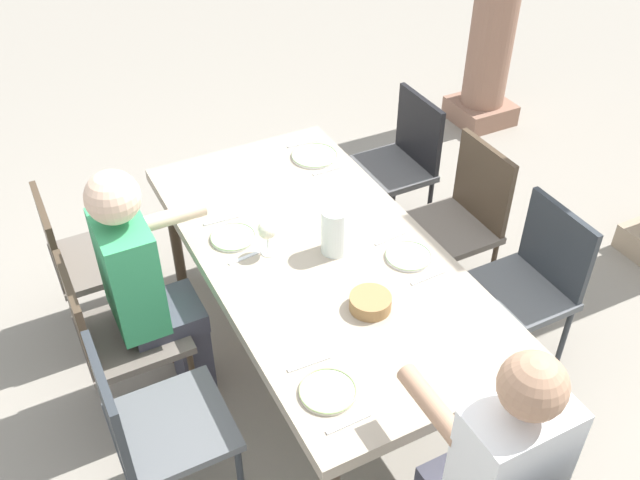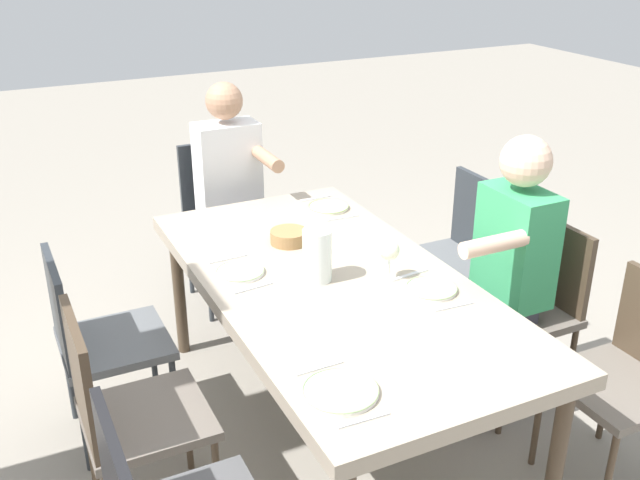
{
  "view_description": "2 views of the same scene",
  "coord_description": "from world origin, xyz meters",
  "px_view_note": "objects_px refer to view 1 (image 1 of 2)",
  "views": [
    {
      "loc": [
        2.14,
        -1.1,
        2.74
      ],
      "look_at": [
        0.02,
        -0.01,
        0.83
      ],
      "focal_mm": 39.66,
      "sensor_mm": 36.0,
      "label": 1
    },
    {
      "loc": [
        -2.37,
        1.21,
        2.12
      ],
      "look_at": [
        0.13,
        -0.0,
        0.87
      ],
      "focal_mm": 41.03,
      "sensor_mm": 36.0,
      "label": 2
    }
  ],
  "objects_px": {
    "plate_0": "(315,156)",
    "plate_2": "(409,256)",
    "plate_1": "(233,237)",
    "bread_basket": "(370,302)",
    "chair_mid_north": "(461,215)",
    "dining_table": "(319,261)",
    "chair_mid_south": "(114,332)",
    "chair_east_north": "(530,280)",
    "plate_3": "(328,391)",
    "diner_woman_green": "(148,287)",
    "chair_west_south": "(83,255)",
    "chair_east_south": "(150,425)",
    "chair_west_north": "(399,159)",
    "water_pitcher": "(335,233)",
    "diner_man_white": "(490,475)",
    "wine_glass_1": "(267,231)"
  },
  "relations": [
    {
      "from": "plate_1",
      "to": "bread_basket",
      "type": "relative_size",
      "value": 1.21
    },
    {
      "from": "chair_west_south",
      "to": "dining_table",
      "type": "bearing_deg",
      "value": 50.01
    },
    {
      "from": "chair_mid_north",
      "to": "diner_man_white",
      "type": "bearing_deg",
      "value": -33.6
    },
    {
      "from": "chair_east_north",
      "to": "plate_3",
      "type": "relative_size",
      "value": 4.21
    },
    {
      "from": "chair_east_north",
      "to": "plate_1",
      "type": "distance_m",
      "value": 1.4
    },
    {
      "from": "plate_2",
      "to": "chair_east_south",
      "type": "bearing_deg",
      "value": -82.2
    },
    {
      "from": "chair_west_south",
      "to": "chair_east_south",
      "type": "bearing_deg",
      "value": -0.16
    },
    {
      "from": "chair_west_south",
      "to": "plate_1",
      "type": "height_order",
      "value": "chair_west_south"
    },
    {
      "from": "diner_man_white",
      "to": "plate_0",
      "type": "height_order",
      "value": "diner_man_white"
    },
    {
      "from": "chair_east_north",
      "to": "diner_woman_green",
      "type": "relative_size",
      "value": 0.67
    },
    {
      "from": "chair_mid_north",
      "to": "chair_east_north",
      "type": "xyz_separation_m",
      "value": [
        0.56,
        -0.0,
        -0.01
      ]
    },
    {
      "from": "diner_woman_green",
      "to": "plate_3",
      "type": "height_order",
      "value": "diner_woman_green"
    },
    {
      "from": "plate_0",
      "to": "plate_2",
      "type": "relative_size",
      "value": 1.2
    },
    {
      "from": "chair_west_south",
      "to": "diner_man_white",
      "type": "xyz_separation_m",
      "value": [
        1.99,
        0.91,
        0.2
      ]
    },
    {
      "from": "chair_mid_north",
      "to": "plate_2",
      "type": "xyz_separation_m",
      "value": [
        0.39,
        -0.59,
        0.24
      ]
    },
    {
      "from": "dining_table",
      "to": "bread_basket",
      "type": "relative_size",
      "value": 11.68
    },
    {
      "from": "bread_basket",
      "to": "chair_west_north",
      "type": "bearing_deg",
      "value": 142.68
    },
    {
      "from": "chair_mid_south",
      "to": "plate_1",
      "type": "bearing_deg",
      "value": 98.27
    },
    {
      "from": "chair_east_south",
      "to": "plate_2",
      "type": "height_order",
      "value": "chair_east_south"
    },
    {
      "from": "diner_man_white",
      "to": "water_pitcher",
      "type": "bearing_deg",
      "value": 176.97
    },
    {
      "from": "chair_west_north",
      "to": "water_pitcher",
      "type": "xyz_separation_m",
      "value": [
        0.8,
        -0.86,
        0.32
      ]
    },
    {
      "from": "wine_glass_1",
      "to": "water_pitcher",
      "type": "xyz_separation_m",
      "value": [
        0.12,
        0.27,
        -0.03
      ]
    },
    {
      "from": "chair_east_north",
      "to": "plate_0",
      "type": "bearing_deg",
      "value": -151.87
    },
    {
      "from": "chair_mid_north",
      "to": "chair_east_south",
      "type": "xyz_separation_m",
      "value": [
        0.56,
        -1.84,
        0.01
      ]
    },
    {
      "from": "diner_woman_green",
      "to": "dining_table",
      "type": "bearing_deg",
      "value": 76.93
    },
    {
      "from": "chair_east_south",
      "to": "plate_3",
      "type": "bearing_deg",
      "value": 60.78
    },
    {
      "from": "chair_mid_south",
      "to": "bread_basket",
      "type": "xyz_separation_m",
      "value": [
        0.58,
        0.93,
        0.26
      ]
    },
    {
      "from": "chair_mid_north",
      "to": "plate_2",
      "type": "height_order",
      "value": "chair_mid_north"
    },
    {
      "from": "chair_mid_north",
      "to": "plate_1",
      "type": "distance_m",
      "value": 1.25
    },
    {
      "from": "chair_mid_south",
      "to": "wine_glass_1",
      "type": "xyz_separation_m",
      "value": [
        0.08,
        0.71,
        0.36
      ]
    },
    {
      "from": "chair_west_south",
      "to": "chair_east_north",
      "type": "bearing_deg",
      "value": 57.73
    },
    {
      "from": "diner_woman_green",
      "to": "chair_west_north",
      "type": "bearing_deg",
      "value": 109.89
    },
    {
      "from": "chair_east_south",
      "to": "diner_woman_green",
      "type": "relative_size",
      "value": 0.7
    },
    {
      "from": "chair_east_south",
      "to": "chair_mid_north",
      "type": "bearing_deg",
      "value": 106.85
    },
    {
      "from": "chair_east_north",
      "to": "plate_3",
      "type": "height_order",
      "value": "chair_east_north"
    },
    {
      "from": "wine_glass_1",
      "to": "bread_basket",
      "type": "bearing_deg",
      "value": 23.84
    },
    {
      "from": "chair_west_south",
      "to": "plate_3",
      "type": "height_order",
      "value": "chair_west_south"
    },
    {
      "from": "chair_mid_south",
      "to": "plate_3",
      "type": "height_order",
      "value": "chair_mid_south"
    },
    {
      "from": "water_pitcher",
      "to": "diner_man_white",
      "type": "bearing_deg",
      "value": -3.03
    },
    {
      "from": "dining_table",
      "to": "chair_mid_north",
      "type": "distance_m",
      "value": 0.95
    },
    {
      "from": "diner_man_white",
      "to": "wine_glass_1",
      "type": "height_order",
      "value": "diner_man_white"
    },
    {
      "from": "dining_table",
      "to": "chair_mid_south",
      "type": "height_order",
      "value": "chair_mid_south"
    },
    {
      "from": "plate_3",
      "to": "bread_basket",
      "type": "bearing_deg",
      "value": 130.84
    },
    {
      "from": "diner_man_white",
      "to": "plate_0",
      "type": "xyz_separation_m",
      "value": [
        -1.93,
        0.34,
        0.06
      ]
    },
    {
      "from": "chair_mid_north",
      "to": "plate_0",
      "type": "relative_size",
      "value": 3.7
    },
    {
      "from": "plate_0",
      "to": "water_pitcher",
      "type": "bearing_deg",
      "value": -20.44
    },
    {
      "from": "dining_table",
      "to": "water_pitcher",
      "type": "relative_size",
      "value": 9.05
    },
    {
      "from": "dining_table",
      "to": "bread_basket",
      "type": "xyz_separation_m",
      "value": [
        0.41,
        0.02,
        0.09
      ]
    },
    {
      "from": "bread_basket",
      "to": "chair_mid_south",
      "type": "bearing_deg",
      "value": -121.89
    },
    {
      "from": "bread_basket",
      "to": "plate_1",
      "type": "bearing_deg",
      "value": -154.22
    }
  ]
}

